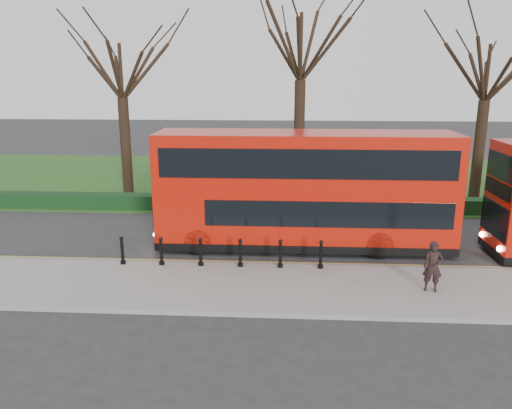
{
  "coord_description": "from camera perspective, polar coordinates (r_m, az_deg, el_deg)",
  "views": [
    {
      "loc": [
        1.23,
        -18.29,
        6.92
      ],
      "look_at": [
        0.12,
        0.5,
        2.0
      ],
      "focal_mm": 35.0,
      "sensor_mm": 36.0,
      "label": 1
    }
  ],
  "objects": [
    {
      "name": "tree_right",
      "position": [
        30.27,
        25.02,
        14.12
      ],
      "size": [
        6.47,
        6.47,
        10.1
      ],
      "color": "black",
      "rests_on": "ground"
    },
    {
      "name": "bus_lead",
      "position": [
        20.2,
        5.54,
        1.57
      ],
      "size": [
        11.83,
        2.72,
        4.71
      ],
      "color": "#B41508",
      "rests_on": "ground"
    },
    {
      "name": "kerb",
      "position": [
        18.64,
        -0.65,
        -6.9
      ],
      "size": [
        60.0,
        0.25,
        0.16
      ],
      "primitive_type": "cube",
      "color": "slate",
      "rests_on": "ground"
    },
    {
      "name": "pavement",
      "position": [
        16.8,
        -1.14,
        -9.4
      ],
      "size": [
        60.0,
        4.0,
        0.15
      ],
      "primitive_type": "cube",
      "color": "gray",
      "rests_on": "ground"
    },
    {
      "name": "grass_verge",
      "position": [
        34.02,
        1.23,
        2.96
      ],
      "size": [
        60.0,
        18.0,
        0.06
      ],
      "primitive_type": "cube",
      "color": "#224A18",
      "rests_on": "ground"
    },
    {
      "name": "hedge",
      "position": [
        25.95,
        0.55,
        0.1
      ],
      "size": [
        60.0,
        0.9,
        0.8
      ],
      "primitive_type": "cube",
      "color": "black",
      "rests_on": "ground"
    },
    {
      "name": "yellow_line_outer",
      "position": [
        18.94,
        -0.59,
        -6.76
      ],
      "size": [
        60.0,
        0.1,
        0.01
      ],
      "primitive_type": "cube",
      "color": "yellow",
      "rests_on": "ground"
    },
    {
      "name": "ground",
      "position": [
        19.59,
        -0.45,
        -6.03
      ],
      "size": [
        120.0,
        120.0,
        0.0
      ],
      "primitive_type": "plane",
      "color": "#28282B",
      "rests_on": "ground"
    },
    {
      "name": "bollard_row",
      "position": [
        18.21,
        -4.09,
        -5.53
      ],
      "size": [
        7.4,
        0.15,
        1.0
      ],
      "color": "black",
      "rests_on": "pavement"
    },
    {
      "name": "tree_left",
      "position": [
        29.76,
        -15.24,
        15.15
      ],
      "size": [
        6.55,
        6.55,
        10.24
      ],
      "color": "black",
      "rests_on": "ground"
    },
    {
      "name": "yellow_line_inner",
      "position": [
        19.12,
        -0.55,
        -6.54
      ],
      "size": [
        60.0,
        0.1,
        0.01
      ],
      "primitive_type": "cube",
      "color": "yellow",
      "rests_on": "ground"
    },
    {
      "name": "tree_mid",
      "position": [
        28.36,
        5.18,
        18.29
      ],
      "size": [
        7.7,
        7.7,
        12.03
      ],
      "color": "black",
      "rests_on": "ground"
    },
    {
      "name": "pedestrian",
      "position": [
        16.99,
        19.58,
        -6.7
      ],
      "size": [
        0.67,
        0.51,
        1.66
      ],
      "primitive_type": "imported",
      "rotation": [
        0.0,
        0.0,
        -0.2
      ],
      "color": "black",
      "rests_on": "pavement"
    }
  ]
}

